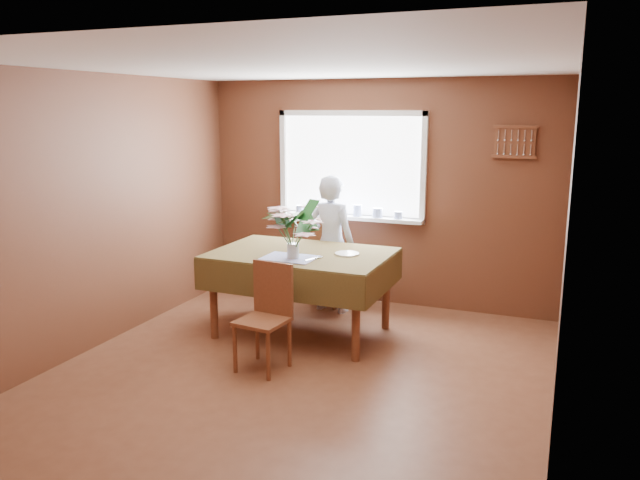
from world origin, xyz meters
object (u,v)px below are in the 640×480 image
at_px(chair_far, 328,258).
at_px(flower_bouquet, 293,225).
at_px(chair_near, 267,311).
at_px(dining_table, 301,262).
at_px(seated_woman, 331,244).

height_order(chair_far, flower_bouquet, flower_bouquet).
bearing_deg(chair_near, flower_bouquet, 98.62).
relative_size(dining_table, flower_bouquet, 3.02).
xyz_separation_m(chair_far, flower_bouquet, (0.12, -1.22, 0.60)).
relative_size(dining_table, chair_near, 1.89).
height_order(dining_table, chair_near, chair_near).
distance_m(seated_woman, flower_bouquet, 1.11).
bearing_deg(chair_near, seated_woman, 98.10).
height_order(dining_table, flower_bouquet, flower_bouquet).
xyz_separation_m(dining_table, flower_bouquet, (0.03, -0.26, 0.42)).
xyz_separation_m(dining_table, seated_woman, (0.01, 0.78, 0.03)).
distance_m(dining_table, chair_near, 0.88).
bearing_deg(seated_woman, chair_near, 98.90).
relative_size(dining_table, chair_far, 1.72).
height_order(chair_near, seated_woman, seated_woman).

